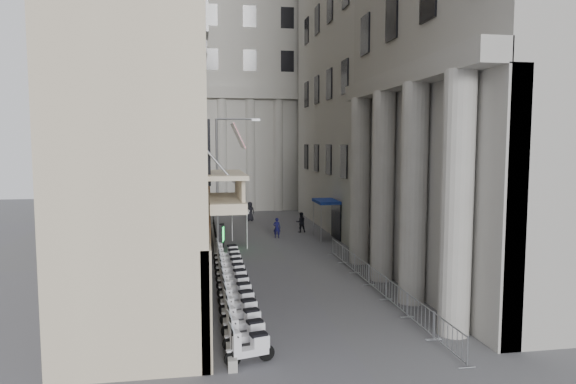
# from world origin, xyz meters

# --- Properties ---
(far_building) EXTENTS (22.00, 10.00, 30.00)m
(far_building) POSITION_xyz_m (0.00, 48.00, 15.00)
(far_building) COLOR #A5A39C
(far_building) RESTS_ON ground
(iron_fence) EXTENTS (0.30, 28.00, 1.40)m
(iron_fence) POSITION_xyz_m (-4.30, 18.00, 0.00)
(iron_fence) COLOR black
(iron_fence) RESTS_ON ground
(blue_awning) EXTENTS (1.60, 3.00, 3.00)m
(blue_awning) POSITION_xyz_m (4.15, 26.00, 0.00)
(blue_awning) COLOR navy
(blue_awning) RESTS_ON ground
(flag) EXTENTS (1.00, 1.40, 8.20)m
(flag) POSITION_xyz_m (-4.00, 5.00, 0.00)
(flag) COLOR #9E0C11
(flag) RESTS_ON ground
(scooter_0) EXTENTS (1.50, 0.89, 1.50)m
(scooter_0) POSITION_xyz_m (-3.69, 4.64, 0.00)
(scooter_0) COLOR white
(scooter_0) RESTS_ON ground
(scooter_1) EXTENTS (1.50, 0.89, 1.50)m
(scooter_1) POSITION_xyz_m (-3.69, 5.90, 0.00)
(scooter_1) COLOR white
(scooter_1) RESTS_ON ground
(scooter_2) EXTENTS (1.50, 0.89, 1.50)m
(scooter_2) POSITION_xyz_m (-3.69, 7.16, 0.00)
(scooter_2) COLOR white
(scooter_2) RESTS_ON ground
(scooter_3) EXTENTS (1.50, 0.89, 1.50)m
(scooter_3) POSITION_xyz_m (-3.69, 8.42, 0.00)
(scooter_3) COLOR white
(scooter_3) RESTS_ON ground
(scooter_4) EXTENTS (1.50, 0.89, 1.50)m
(scooter_4) POSITION_xyz_m (-3.69, 9.68, 0.00)
(scooter_4) COLOR white
(scooter_4) RESTS_ON ground
(scooter_5) EXTENTS (1.50, 0.89, 1.50)m
(scooter_5) POSITION_xyz_m (-3.69, 10.94, 0.00)
(scooter_5) COLOR white
(scooter_5) RESTS_ON ground
(scooter_6) EXTENTS (1.50, 0.89, 1.50)m
(scooter_6) POSITION_xyz_m (-3.69, 12.20, 0.00)
(scooter_6) COLOR white
(scooter_6) RESTS_ON ground
(scooter_7) EXTENTS (1.50, 0.89, 1.50)m
(scooter_7) POSITION_xyz_m (-3.69, 13.46, 0.00)
(scooter_7) COLOR white
(scooter_7) RESTS_ON ground
(scooter_8) EXTENTS (1.50, 0.89, 1.50)m
(scooter_8) POSITION_xyz_m (-3.69, 14.72, 0.00)
(scooter_8) COLOR white
(scooter_8) RESTS_ON ground
(scooter_9) EXTENTS (1.50, 0.89, 1.50)m
(scooter_9) POSITION_xyz_m (-3.69, 15.98, 0.00)
(scooter_9) COLOR white
(scooter_9) RESTS_ON ground
(scooter_10) EXTENTS (1.50, 0.89, 1.50)m
(scooter_10) POSITION_xyz_m (-3.69, 17.24, 0.00)
(scooter_10) COLOR white
(scooter_10) RESTS_ON ground
(scooter_11) EXTENTS (1.50, 0.89, 1.50)m
(scooter_11) POSITION_xyz_m (-3.69, 18.51, 0.00)
(scooter_11) COLOR white
(scooter_11) RESTS_ON ground
(scooter_12) EXTENTS (1.50, 0.89, 1.50)m
(scooter_12) POSITION_xyz_m (-3.69, 19.77, 0.00)
(scooter_12) COLOR white
(scooter_12) RESTS_ON ground
(barrier_0) EXTENTS (0.60, 2.40, 1.10)m
(barrier_0) POSITION_xyz_m (3.24, 4.28, 0.00)
(barrier_0) COLOR #A1A4A9
(barrier_0) RESTS_ON ground
(barrier_1) EXTENTS (0.60, 2.40, 1.10)m
(barrier_1) POSITION_xyz_m (3.24, 6.78, 0.00)
(barrier_1) COLOR #A1A4A9
(barrier_1) RESTS_ON ground
(barrier_2) EXTENTS (0.60, 2.40, 1.10)m
(barrier_2) POSITION_xyz_m (3.24, 9.28, 0.00)
(barrier_2) COLOR #A1A4A9
(barrier_2) RESTS_ON ground
(barrier_3) EXTENTS (0.60, 2.40, 1.10)m
(barrier_3) POSITION_xyz_m (3.24, 11.78, 0.00)
(barrier_3) COLOR #A1A4A9
(barrier_3) RESTS_ON ground
(barrier_4) EXTENTS (0.60, 2.40, 1.10)m
(barrier_4) POSITION_xyz_m (3.24, 14.28, 0.00)
(barrier_4) COLOR #A1A4A9
(barrier_4) RESTS_ON ground
(barrier_5) EXTENTS (0.60, 2.40, 1.10)m
(barrier_5) POSITION_xyz_m (3.24, 16.78, 0.00)
(barrier_5) COLOR #A1A4A9
(barrier_5) RESTS_ON ground
(barrier_6) EXTENTS (0.60, 2.40, 1.10)m
(barrier_6) POSITION_xyz_m (3.24, 19.28, 0.00)
(barrier_6) COLOR #A1A4A9
(barrier_6) RESTS_ON ground
(security_tent) EXTENTS (4.50, 4.50, 3.66)m
(security_tent) POSITION_xyz_m (-3.60, 24.01, 3.06)
(security_tent) COLOR white
(security_tent) RESTS_ON ground
(street_lamp) EXTENTS (2.91, 0.46, 8.93)m
(street_lamp) POSITION_xyz_m (-3.83, 21.76, 5.37)
(street_lamp) COLOR gray
(street_lamp) RESTS_ON ground
(info_kiosk) EXTENTS (0.40, 0.87, 1.77)m
(info_kiosk) POSITION_xyz_m (-3.91, 23.34, 0.90)
(info_kiosk) COLOR black
(info_kiosk) RESTS_ON ground
(pedestrian_a) EXTENTS (0.66, 0.54, 1.57)m
(pedestrian_a) POSITION_xyz_m (0.50, 27.06, 0.78)
(pedestrian_a) COLOR #0E0E38
(pedestrian_a) RESTS_ON ground
(pedestrian_b) EXTENTS (0.82, 0.64, 1.66)m
(pedestrian_b) POSITION_xyz_m (2.81, 29.22, 0.83)
(pedestrian_b) COLOR black
(pedestrian_b) RESTS_ON ground
(pedestrian_c) EXTENTS (1.00, 0.76, 1.83)m
(pedestrian_c) POSITION_xyz_m (-0.75, 36.00, 0.91)
(pedestrian_c) COLOR black
(pedestrian_c) RESTS_ON ground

